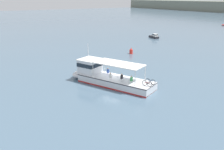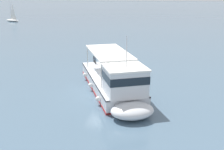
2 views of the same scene
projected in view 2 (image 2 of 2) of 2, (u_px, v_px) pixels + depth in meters
ground_plane at (102, 93)px, 23.85m from camera, size 400.00×400.00×0.00m
ferry_main at (115, 83)px, 23.25m from camera, size 12.87×7.98×5.32m
sailboat_near_starboard at (12, 19)px, 76.46m from camera, size 3.30×4.94×5.40m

